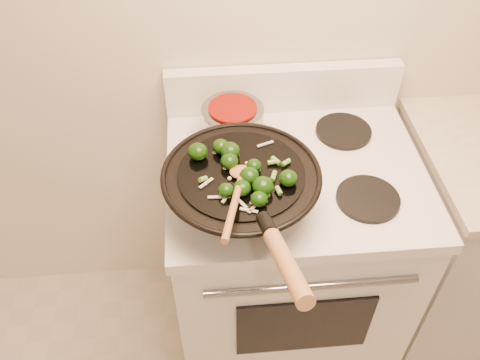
{
  "coord_description": "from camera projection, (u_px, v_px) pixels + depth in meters",
  "views": [
    {
      "loc": [
        -0.36,
        0.08,
        1.98
      ],
      "look_at": [
        -0.28,
        1.02,
        1.03
      ],
      "focal_mm": 38.0,
      "sensor_mm": 36.0,
      "label": 1
    }
  ],
  "objects": [
    {
      "name": "saucepan",
      "position": [
        233.0,
        122.0,
        1.58
      ],
      "size": [
        0.19,
        0.31,
        0.11
      ],
      "color": "gray",
      "rests_on": "stove"
    },
    {
      "name": "wok",
      "position": [
        242.0,
        189.0,
        1.35
      ],
      "size": [
        0.42,
        0.7,
        0.28
      ],
      "color": "black",
      "rests_on": "stove"
    },
    {
      "name": "wooden_spoon",
      "position": [
        238.0,
        190.0,
        1.24
      ],
      "size": [
        0.11,
        0.31,
        0.08
      ],
      "color": "#A1693F",
      "rests_on": "wok"
    },
    {
      "name": "stove",
      "position": [
        286.0,
        256.0,
        1.85
      ],
      "size": [
        0.78,
        0.67,
        1.08
      ],
      "color": "white",
      "rests_on": "ground"
    },
    {
      "name": "stirfry",
      "position": [
        241.0,
        170.0,
        1.3
      ],
      "size": [
        0.27,
        0.26,
        0.05
      ],
      "color": "black",
      "rests_on": "wok"
    }
  ]
}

